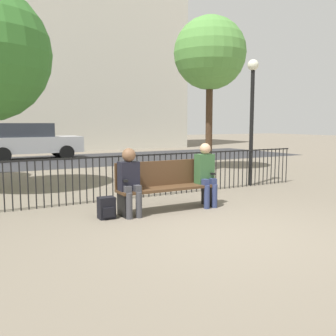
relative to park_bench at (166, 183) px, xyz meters
The scene contains 10 objects.
ground_plane 1.83m from the park_bench, 90.00° to the right, with size 80.00×80.00×0.00m, color #706656.
park_bench is the anchor object (origin of this frame).
seated_person_0 0.82m from the park_bench, behind, with size 0.34×0.39×1.20m.
seated_person_1 0.85m from the park_bench, ahead, with size 0.34×0.39×1.24m.
backpack 1.25m from the park_bench, behind, with size 0.27×0.24×0.37m.
fence_railing 1.26m from the park_bench, 90.74° to the left, with size 9.01×0.03×0.95m.
tree_2 7.11m from the park_bench, 47.39° to the left, with size 2.44×2.44×5.18m.
lamp_post 3.94m from the park_bench, 22.80° to the left, with size 0.28×0.28×3.23m.
street_surface 10.25m from the park_bench, 90.00° to the left, with size 24.00×6.00×0.01m.
parked_car_0 11.47m from the park_bench, 93.01° to the left, with size 4.20×1.94×1.62m.
Camera 1 is at (-3.33, -4.29, 1.62)m, focal length 40.00 mm.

